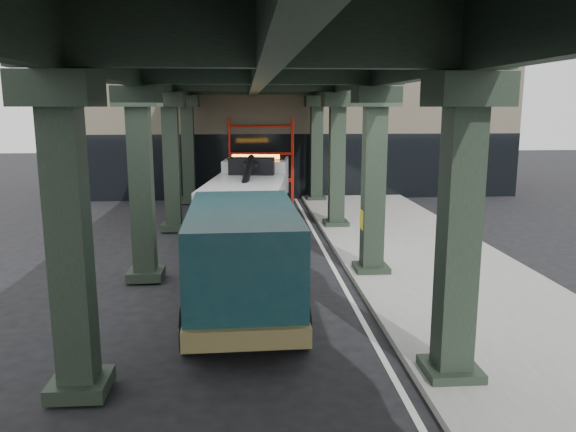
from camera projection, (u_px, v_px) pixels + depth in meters
name	position (u px, v px, depth m)	size (l,w,h in m)	color
ground	(280.00, 303.00, 13.07)	(90.00, 90.00, 0.00)	black
sidewalk	(439.00, 271.00, 15.34)	(5.00, 40.00, 0.15)	gray
lane_stripe	(338.00, 276.00, 15.15)	(0.12, 38.00, 0.01)	silver
viaduct	(258.00, 67.00, 13.95)	(7.40, 32.00, 6.40)	black
building	(293.00, 116.00, 32.03)	(22.00, 10.00, 8.00)	#C6B793
scaffolding	(261.00, 157.00, 27.00)	(3.08, 0.88, 4.00)	red
tow_truck	(251.00, 195.00, 20.13)	(3.36, 8.81, 2.82)	black
towed_van	(243.00, 256.00, 12.19)	(2.55, 6.08, 2.44)	#10343A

